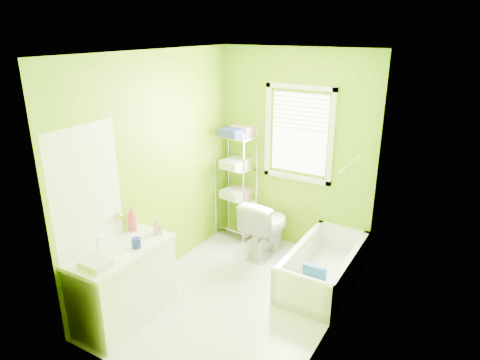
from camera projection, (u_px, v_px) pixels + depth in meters
The scene contains 9 objects.
ground at pixel (238, 295), 4.75m from camera, with size 2.90×2.90×0.00m, color silver.
room_envelope at pixel (237, 163), 4.23m from camera, with size 2.14×2.94×2.62m.
window at pixel (299, 129), 5.34m from camera, with size 0.92×0.05×1.22m.
door at pixel (92, 228), 4.10m from camera, with size 0.09×0.80×2.00m.
right_wall_decor at pixel (336, 206), 3.80m from camera, with size 0.04×1.48×1.17m.
bathtub at pixel (322, 273), 4.92m from camera, with size 0.66×1.42×0.46m.
toilet at pixel (266, 226), 5.52m from camera, with size 0.43×0.76×0.78m, color white.
vanity at pixel (123, 282), 4.26m from camera, with size 0.54×1.05×1.06m.
wire_shelf_unit at pixel (237, 172), 5.82m from camera, with size 0.56×0.45×1.57m.
Camera 1 is at (2.06, -3.47, 2.82)m, focal length 32.00 mm.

